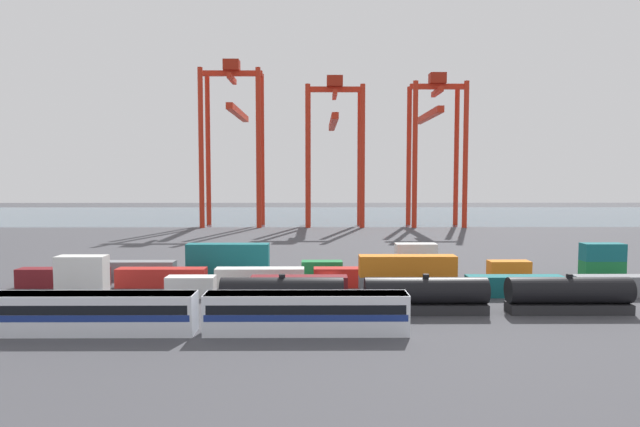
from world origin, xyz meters
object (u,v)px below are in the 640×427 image
(freight_tank_row, at_px, (426,295))
(shipping_container_2, at_px, (191,287))
(shipping_container_7, at_px, (622,286))
(gantry_crane_central, at_px, (334,136))
(shipping_container_19, at_px, (602,269))
(shipping_container_15, at_px, (322,270))
(gantry_crane_west, at_px, (234,128))
(shipping_container_0, at_px, (82,287))
(passenger_train, at_px, (200,311))
(gantry_crane_east, at_px, (435,134))

(freight_tank_row, height_order, shipping_container_2, freight_tank_row)
(shipping_container_2, xyz_separation_m, shipping_container_7, (54.31, 0.00, 0.00))
(freight_tank_row, height_order, gantry_crane_central, gantry_crane_central)
(shipping_container_19, bearing_deg, shipping_container_15, 180.00)
(shipping_container_19, bearing_deg, shipping_container_2, -168.16)
(shipping_container_7, relative_size, gantry_crane_west, 0.24)
(shipping_container_7, bearing_deg, freight_tank_row, -162.43)
(freight_tank_row, relative_size, shipping_container_15, 7.45)
(shipping_container_19, xyz_separation_m, gantry_crane_west, (-68.23, 88.75, 29.13))
(shipping_container_2, height_order, shipping_container_15, same)
(freight_tank_row, xyz_separation_m, shipping_container_0, (-41.36, 8.40, -0.76))
(shipping_container_2, height_order, shipping_container_7, same)
(passenger_train, relative_size, shipping_container_7, 3.29)
(gantry_crane_central, bearing_deg, shipping_container_15, -93.05)
(freight_tank_row, relative_size, gantry_crane_west, 0.89)
(shipping_container_15, bearing_deg, shipping_container_19, 0.00)
(passenger_train, height_order, gantry_crane_east, gantry_crane_east)
(shipping_container_2, distance_m, gantry_crane_west, 105.57)
(passenger_train, xyz_separation_m, freight_tank_row, (23.18, 7.48, -0.09))
(shipping_container_0, xyz_separation_m, gantry_crane_east, (66.17, 100.94, 27.31))
(freight_tank_row, bearing_deg, shipping_container_0, 168.52)
(freight_tank_row, xyz_separation_m, shipping_container_2, (-27.78, 8.40, -0.76))
(shipping_container_15, distance_m, gantry_crane_west, 97.09)
(shipping_container_15, height_order, gantry_crane_west, gantry_crane_west)
(shipping_container_2, distance_m, gantry_crane_central, 107.28)
(shipping_container_7, bearing_deg, passenger_train, -162.29)
(shipping_container_2, bearing_deg, shipping_container_19, 11.84)
(freight_tank_row, distance_m, gantry_crane_east, 115.23)
(passenger_train, height_order, shipping_container_2, passenger_train)
(freight_tank_row, height_order, shipping_container_0, freight_tank_row)
(shipping_container_2, relative_size, shipping_container_19, 1.00)
(passenger_train, relative_size, freight_tank_row, 0.88)
(passenger_train, relative_size, shipping_container_2, 6.59)
(shipping_container_0, xyz_separation_m, gantry_crane_west, (3.69, 100.99, 29.13))
(passenger_train, height_order, shipping_container_19, passenger_train)
(passenger_train, xyz_separation_m, shipping_container_15, (11.99, 28.11, -0.84))
(shipping_container_0, distance_m, gantry_crane_east, 123.75)
(shipping_container_0, xyz_separation_m, shipping_container_7, (67.89, 0.00, 0.00))
(shipping_container_19, bearing_deg, passenger_train, -152.39)
(shipping_container_2, bearing_deg, shipping_container_7, 0.00)
(shipping_container_7, distance_m, gantry_crane_east, 104.59)
(shipping_container_15, height_order, gantry_crane_central, gantry_crane_central)
(freight_tank_row, bearing_deg, gantry_crane_west, 109.00)
(freight_tank_row, relative_size, shipping_container_2, 7.45)
(shipping_container_15, xyz_separation_m, gantry_crane_west, (-26.47, 88.75, 29.13))
(freight_tank_row, relative_size, shipping_container_19, 7.45)
(passenger_train, bearing_deg, gantry_crane_east, 67.66)
(shipping_container_0, relative_size, shipping_container_15, 1.00)
(shipping_container_15, height_order, shipping_container_19, same)
(passenger_train, height_order, gantry_crane_central, gantry_crane_central)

